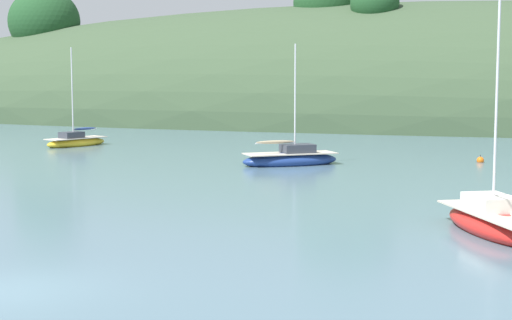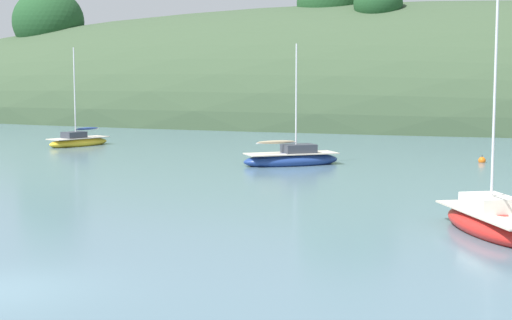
{
  "view_description": "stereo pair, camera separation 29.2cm",
  "coord_description": "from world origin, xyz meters",
  "px_view_note": "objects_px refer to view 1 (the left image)",
  "views": [
    {
      "loc": [
        11.81,
        -16.89,
        5.45
      ],
      "look_at": [
        0.0,
        20.0,
        1.2
      ],
      "focal_mm": 56.47,
      "sensor_mm": 36.0,
      "label": 1
    },
    {
      "loc": [
        12.09,
        -16.8,
        5.45
      ],
      "look_at": [
        0.0,
        20.0,
        1.2
      ],
      "focal_mm": 56.47,
      "sensor_mm": 36.0,
      "label": 2
    }
  ],
  "objects_px": {
    "sailboat_cream_ketch": "(76,141)",
    "mooring_buoy_inner": "(480,160)",
    "sailboat_blue_center": "(496,222)",
    "sailboat_orange_cutter": "(291,159)"
  },
  "relations": [
    {
      "from": "sailboat_orange_cutter",
      "to": "mooring_buoy_inner",
      "type": "distance_m",
      "value": 11.63
    },
    {
      "from": "sailboat_blue_center",
      "to": "sailboat_cream_ketch",
      "type": "height_order",
      "value": "sailboat_blue_center"
    },
    {
      "from": "sailboat_blue_center",
      "to": "sailboat_orange_cutter",
      "type": "height_order",
      "value": "sailboat_blue_center"
    },
    {
      "from": "sailboat_blue_center",
      "to": "sailboat_orange_cutter",
      "type": "bearing_deg",
      "value": 124.54
    },
    {
      "from": "sailboat_blue_center",
      "to": "sailboat_orange_cutter",
      "type": "xyz_separation_m",
      "value": [
        -11.97,
        17.39,
        -0.01
      ]
    },
    {
      "from": "mooring_buoy_inner",
      "to": "sailboat_cream_ketch",
      "type": "bearing_deg",
      "value": 175.9
    },
    {
      "from": "sailboat_orange_cutter",
      "to": "mooring_buoy_inner",
      "type": "xyz_separation_m",
      "value": [
        10.59,
        4.81,
        -0.25
      ]
    },
    {
      "from": "sailboat_blue_center",
      "to": "sailboat_cream_ketch",
      "type": "distance_m",
      "value": 38.83
    },
    {
      "from": "sailboat_cream_ketch",
      "to": "mooring_buoy_inner",
      "type": "relative_size",
      "value": 13.71
    },
    {
      "from": "sailboat_blue_center",
      "to": "mooring_buoy_inner",
      "type": "relative_size",
      "value": 15.68
    }
  ]
}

